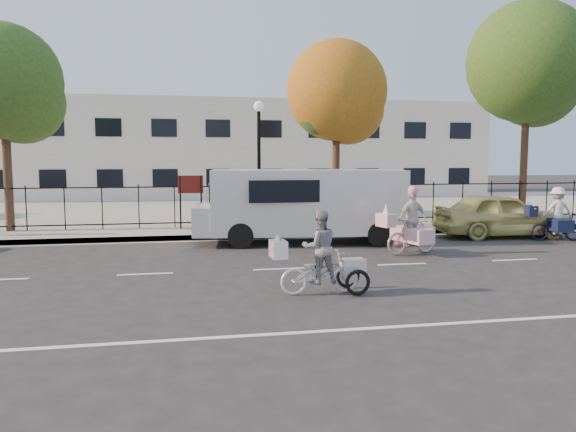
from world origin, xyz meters
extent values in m
plane|color=#333334|center=(0.00, 0.00, 0.00)|extent=(120.00, 120.00, 0.00)
cube|color=#A8A399|center=(0.00, 5.05, 0.07)|extent=(60.00, 0.10, 0.15)
cube|color=#A8A399|center=(0.00, 6.10, 0.07)|extent=(60.00, 2.20, 0.15)
cube|color=#A8A399|center=(0.00, 15.00, 0.07)|extent=(60.00, 15.60, 0.15)
cube|color=silver|center=(0.00, 25.00, 3.00)|extent=(34.00, 10.00, 6.00)
cylinder|color=black|center=(0.50, 6.80, 2.15)|extent=(0.12, 0.12, 4.00)
sphere|color=white|center=(0.50, 6.80, 4.30)|extent=(0.36, 0.36, 0.36)
cylinder|color=black|center=(-2.20, 6.80, 1.05)|extent=(0.06, 0.06, 1.80)
cylinder|color=black|center=(-1.50, 6.80, 1.05)|extent=(0.06, 0.06, 1.80)
cube|color=#59140F|center=(-1.85, 6.80, 1.65)|extent=(0.85, 0.04, 0.60)
imported|color=white|center=(0.34, -2.43, 0.40)|extent=(1.53, 0.58, 0.79)
imported|color=white|center=(0.34, -2.43, 0.89)|extent=(0.69, 0.55, 1.39)
cube|color=white|center=(-0.45, -2.46, 0.88)|extent=(0.28, 0.49, 0.32)
cone|color=white|center=(-0.45, -2.35, 1.09)|extent=(0.12, 0.12, 0.16)
cone|color=white|center=(-0.45, -2.57, 1.09)|extent=(0.12, 0.12, 0.16)
torus|color=black|center=(1.00, -2.71, 0.25)|extent=(0.50, 0.09, 0.49)
torus|color=black|center=(1.00, -2.10, 0.25)|extent=(0.50, 0.09, 0.49)
cube|color=white|center=(1.00, -2.40, 0.53)|extent=(0.45, 0.33, 0.22)
imported|color=#D3A0A8|center=(3.81, 1.33, 0.47)|extent=(1.64, 0.85, 0.95)
imported|color=silver|center=(3.81, 1.33, 0.96)|extent=(0.94, 0.58, 1.50)
cube|color=#DAA6B5|center=(2.99, 1.10, 0.95)|extent=(0.41, 0.58, 0.34)
cone|color=white|center=(2.99, 1.10, 1.25)|extent=(0.11, 0.11, 0.30)
cube|color=#DAA6B5|center=(3.81, 1.33, 0.52)|extent=(0.83, 1.33, 0.38)
sphere|color=pink|center=(3.81, 1.33, 1.69)|extent=(0.27, 0.27, 0.27)
imported|color=black|center=(9.19, 2.76, 0.42)|extent=(1.66, 0.84, 0.83)
imported|color=silver|center=(9.19, 2.76, 0.93)|extent=(1.02, 0.71, 1.45)
cube|color=#0F1634|center=(8.38, 2.92, 0.92)|extent=(0.37, 0.55, 0.33)
cone|color=yellow|center=(8.38, 3.09, 1.11)|extent=(0.11, 0.22, 0.30)
cone|color=yellow|center=(8.38, 2.76, 1.11)|extent=(0.11, 0.22, 0.30)
cube|color=#0F1634|center=(9.19, 2.76, 0.51)|extent=(0.73, 1.27, 0.37)
cube|color=silver|center=(1.52, 3.80, 1.25)|extent=(5.85, 2.71, 1.88)
cube|color=silver|center=(-1.56, 3.80, 0.73)|extent=(0.75, 2.08, 0.84)
cylinder|color=black|center=(-0.46, 2.88, 0.37)|extent=(0.76, 0.35, 0.73)
cylinder|color=black|center=(-0.46, 4.72, 0.37)|extent=(0.76, 0.35, 0.73)
cylinder|color=black|center=(3.51, 2.88, 0.37)|extent=(0.76, 0.35, 0.73)
cylinder|color=black|center=(3.51, 4.72, 0.37)|extent=(0.76, 0.35, 0.73)
imported|color=tan|center=(7.94, 3.80, 0.72)|extent=(4.31, 1.98, 1.43)
imported|color=#4B4F53|center=(-0.28, 9.67, 0.85)|extent=(1.65, 4.32, 1.40)
imported|color=#A5A8AD|center=(6.27, 10.29, 0.78)|extent=(2.10, 3.89, 1.25)
cylinder|color=#442D1D|center=(-7.74, 7.30, 2.19)|extent=(0.28, 0.28, 4.37)
sphere|color=#385B1E|center=(-7.74, 7.30, 5.00)|extent=(3.75, 3.75, 3.75)
sphere|color=#385B1E|center=(-7.24, 7.50, 4.37)|extent=(2.75, 2.75, 2.75)
cylinder|color=#442D1D|center=(3.66, 8.20, 2.22)|extent=(0.28, 0.28, 4.43)
sphere|color=#9F6219|center=(3.66, 8.20, 5.06)|extent=(3.80, 3.80, 3.80)
sphere|color=#9F6219|center=(4.16, 8.40, 4.43)|extent=(2.79, 2.79, 2.79)
cylinder|color=#442D1D|center=(11.01, 7.32, 2.72)|extent=(0.28, 0.28, 5.43)
sphere|color=#385B1E|center=(11.01, 7.32, 6.21)|extent=(4.66, 4.66, 4.66)
sphere|color=#385B1E|center=(11.51, 7.52, 5.43)|extent=(3.41, 3.41, 3.41)
camera|label=1|loc=(-2.22, -12.52, 2.57)|focal=35.00mm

